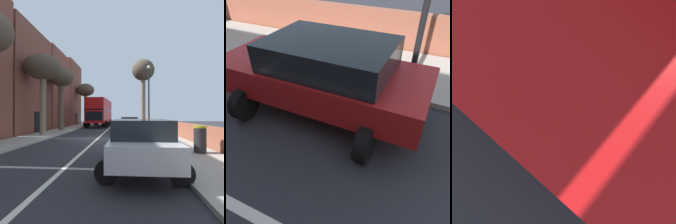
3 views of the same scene
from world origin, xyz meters
The scene contains 1 object.
double_decker_bus centered at (-1.70, 15.32, 2.35)m, with size 3.79×10.40×4.06m.
Camera 3 is at (-0.91, 15.37, 6.46)m, focal length 37.34 mm.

